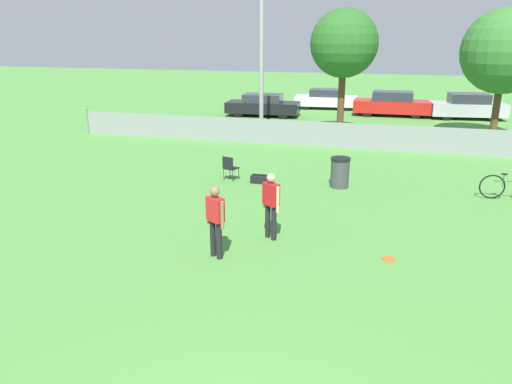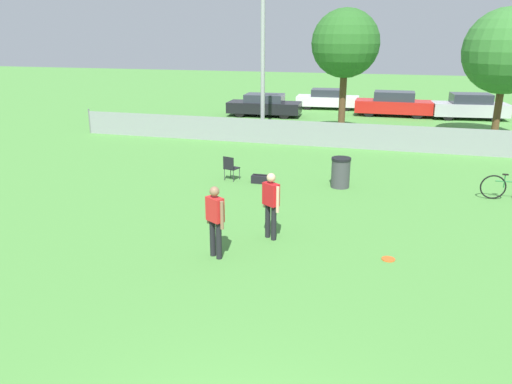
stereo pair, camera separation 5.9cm
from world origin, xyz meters
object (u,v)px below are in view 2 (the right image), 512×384
Objects in this scene: frisbee_disc at (388,259)px; trash_bin at (341,172)px; tree_far_right at (506,51)px; folding_chair_sideline at (230,167)px; parked_car_white at (328,99)px; player_defender_red at (271,201)px; parked_car_silver at (470,107)px; light_pole at (263,12)px; parked_car_red at (394,104)px; parked_car_dark at (264,105)px; player_thrower_red at (215,217)px; tree_near_pole at (345,44)px; gear_bag_sideline at (260,179)px; bicycle_sideline at (512,188)px.

frisbee_disc is 5.47m from trash_bin.
tree_far_right reaches higher than folding_chair_sideline.
tree_far_right is at bearing -119.79° from folding_chair_sideline.
parked_car_white reaches higher than trash_bin.
player_defender_red is 0.38× the size of parked_car_silver.
light_pole is 10.85m from tree_far_right.
folding_chair_sideline is 0.20× the size of parked_car_silver.
parked_car_red is at bearing 90.68° from frisbee_disc.
parked_car_white is 4.63m from parked_car_red.
tree_far_right is 13.21m from parked_car_dark.
light_pole is 14.58m from player_thrower_red.
tree_far_right reaches higher than parked_car_red.
tree_far_right is 11.44m from trash_bin.
tree_far_right reaches higher than tree_near_pole.
parked_car_dark is at bearing -132.27° from parked_car_white.
gear_bag_sideline is at bearing 127.06° from player_thrower_red.
folding_chair_sideline is 1.45× the size of gear_bag_sideline.
folding_chair_sideline is at bearing -127.24° from parked_car_silver.
player_thrower_red is at bearing -166.57° from frisbee_disc.
gear_bag_sideline is at bearing -78.93° from parked_car_dark.
parked_car_dark is at bearing 140.33° from player_defender_red.
tree_near_pole is at bearing 6.24° from light_pole.
frisbee_disc is (2.81, -0.47, -0.94)m from player_defender_red.
bicycle_sideline is 15.46m from parked_car_silver.
tree_near_pole is 13.05m from player_defender_red.
bicycle_sideline is at bearing -37.53° from light_pole.
player_defender_red is 20.37m from parked_car_red.
parked_car_white is at bearing 101.50° from tree_near_pole.
gear_bag_sideline is at bearing 130.76° from frisbee_disc.
player_defender_red is 1.69× the size of trash_bin.
trash_bin is (2.07, 6.08, -0.46)m from player_thrower_red.
gear_bag_sideline is (-1.75, -8.12, -4.18)m from tree_near_pole.
parked_car_silver reaches higher than trash_bin.
player_defender_red reaches higher than bicycle_sideline.
tree_far_right is 13.27m from gear_bag_sideline.
parked_car_red is (1.41, 15.48, 0.22)m from trash_bin.
player_defender_red is (3.44, -12.20, -4.72)m from light_pole.
frisbee_disc is at bearing -82.57° from parked_car_white.
parked_car_dark is at bearing 126.29° from bicycle_sideline.
player_thrower_red is at bearing -99.56° from parked_car_red.
frisbee_disc is 23.04m from parked_car_white.
tree_near_pole reaches higher than parked_car_dark.
parked_car_red reaches higher than parked_car_dark.
frisbee_disc is at bearing -49.24° from gear_bag_sideline.
gear_bag_sideline is (-8.63, -9.31, -3.88)m from tree_far_right.
parked_car_silver is (5.67, 15.50, 0.22)m from trash_bin.
parked_car_white is at bearing 101.16° from frisbee_disc.
gear_bag_sideline is at bearing 178.53° from bicycle_sideline.
bicycle_sideline is at bearing -53.17° from parked_car_dark.
parked_car_red is (4.03, 15.71, 0.58)m from gear_bag_sideline.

